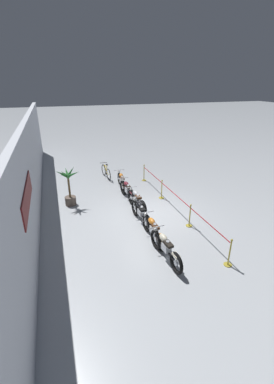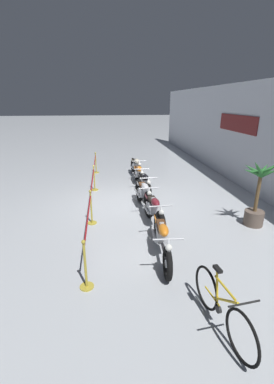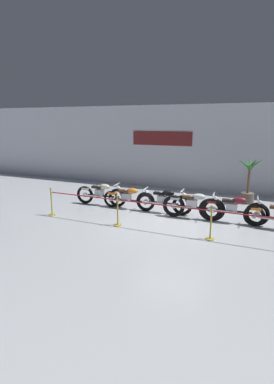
{
  "view_description": "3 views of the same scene",
  "coord_description": "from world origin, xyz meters",
  "px_view_note": "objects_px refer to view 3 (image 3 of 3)",
  "views": [
    {
      "loc": [
        -10.05,
        4.0,
        5.82
      ],
      "look_at": [
        1.16,
        0.33,
        0.72
      ],
      "focal_mm": 24.0,
      "sensor_mm": 36.0,
      "label": 1
    },
    {
      "loc": [
        8.58,
        -0.73,
        3.46
      ],
      "look_at": [
        1.27,
        0.2,
        0.84
      ],
      "focal_mm": 24.0,
      "sensor_mm": 36.0,
      "label": 2
    },
    {
      "loc": [
        2.88,
        -9.64,
        3.4
      ],
      "look_at": [
        -1.4,
        0.13,
        0.87
      ],
      "focal_mm": 28.0,
      "sensor_mm": 36.0,
      "label": 3
    }
  ],
  "objects_px": {
    "motorcycle_maroon_4": "(233,210)",
    "stanchion_mid_right": "(211,228)",
    "stanchion_far_left": "(124,205)",
    "motorcycle_orange_1": "(128,198)",
    "motorcycle_cream_0": "(101,194)",
    "potted_palm_left_of_row": "(248,182)",
    "stanchion_mid_left": "(118,215)",
    "motorcycle_black_2": "(164,201)",
    "motorcycle_silver_3": "(193,206)"
  },
  "relations": [
    {
      "from": "motorcycle_cream_0",
      "to": "stanchion_mid_left",
      "type": "height_order",
      "value": "stanchion_mid_left"
    },
    {
      "from": "motorcycle_maroon_4",
      "to": "stanchion_mid_right",
      "type": "bearing_deg",
      "value": -103.8
    },
    {
      "from": "motorcycle_cream_0",
      "to": "motorcycle_silver_3",
      "type": "xyz_separation_m",
      "value": [
        3.91,
        -0.22,
        0.01
      ]
    },
    {
      "from": "motorcycle_maroon_4",
      "to": "stanchion_mid_right",
      "type": "relative_size",
      "value": 2.21
    },
    {
      "from": "motorcycle_orange_1",
      "to": "stanchion_mid_left",
      "type": "relative_size",
      "value": 2.04
    },
    {
      "from": "stanchion_mid_right",
      "to": "motorcycle_orange_1",
      "type": "bearing_deg",
      "value": 152.14
    },
    {
      "from": "motorcycle_orange_1",
      "to": "motorcycle_cream_0",
      "type": "bearing_deg",
      "value": 178.07
    },
    {
      "from": "motorcycle_cream_0",
      "to": "stanchion_mid_left",
      "type": "bearing_deg",
      "value": -47.48
    },
    {
      "from": "stanchion_far_left",
      "to": "stanchion_mid_left",
      "type": "xyz_separation_m",
      "value": [
        -0.23,
        0.0,
        -0.36
      ]
    },
    {
      "from": "motorcycle_orange_1",
      "to": "stanchion_far_left",
      "type": "height_order",
      "value": "stanchion_far_left"
    },
    {
      "from": "motorcycle_maroon_4",
      "to": "stanchion_far_left",
      "type": "xyz_separation_m",
      "value": [
        -3.26,
        -1.78,
        0.24
      ]
    },
    {
      "from": "motorcycle_silver_3",
      "to": "stanchion_mid_left",
      "type": "relative_size",
      "value": 2.11
    },
    {
      "from": "motorcycle_black_2",
      "to": "stanchion_mid_right",
      "type": "distance_m",
      "value": 2.84
    },
    {
      "from": "potted_palm_left_of_row",
      "to": "motorcycle_maroon_4",
      "type": "bearing_deg",
      "value": -95.05
    },
    {
      "from": "motorcycle_maroon_4",
      "to": "potted_palm_left_of_row",
      "type": "height_order",
      "value": "potted_palm_left_of_row"
    },
    {
      "from": "motorcycle_cream_0",
      "to": "motorcycle_maroon_4",
      "type": "distance_m",
      "value": 5.27
    },
    {
      "from": "motorcycle_cream_0",
      "to": "motorcycle_maroon_4",
      "type": "bearing_deg",
      "value": -1.59
    },
    {
      "from": "stanchion_far_left",
      "to": "stanchion_mid_right",
      "type": "xyz_separation_m",
      "value": [
        2.83,
        0.0,
        -0.36
      ]
    },
    {
      "from": "motorcycle_silver_3",
      "to": "stanchion_mid_left",
      "type": "xyz_separation_m",
      "value": [
        -2.15,
        -1.7,
        -0.13
      ]
    },
    {
      "from": "potted_palm_left_of_row",
      "to": "stanchion_mid_right",
      "type": "distance_m",
      "value": 4.81
    },
    {
      "from": "motorcycle_cream_0",
      "to": "stanchion_mid_right",
      "type": "xyz_separation_m",
      "value": [
        4.83,
        -1.92,
        -0.12
      ]
    },
    {
      "from": "motorcycle_cream_0",
      "to": "stanchion_mid_right",
      "type": "bearing_deg",
      "value": -21.74
    },
    {
      "from": "motorcycle_black_2",
      "to": "motorcycle_maroon_4",
      "type": "xyz_separation_m",
      "value": [
        2.54,
        -0.13,
        0.01
      ]
    },
    {
      "from": "motorcycle_maroon_4",
      "to": "stanchion_mid_left",
      "type": "bearing_deg",
      "value": -153.06
    },
    {
      "from": "motorcycle_orange_1",
      "to": "potted_palm_left_of_row",
      "type": "distance_m",
      "value": 5.14
    },
    {
      "from": "potted_palm_left_of_row",
      "to": "stanchion_mid_right",
      "type": "xyz_separation_m",
      "value": [
        -0.7,
        -4.72,
        -0.54
      ]
    },
    {
      "from": "motorcycle_black_2",
      "to": "potted_palm_left_of_row",
      "type": "distance_m",
      "value": 3.99
    },
    {
      "from": "motorcycle_cream_0",
      "to": "stanchion_far_left",
      "type": "bearing_deg",
      "value": -43.91
    },
    {
      "from": "motorcycle_black_2",
      "to": "potted_palm_left_of_row",
      "type": "height_order",
      "value": "potted_palm_left_of_row"
    },
    {
      "from": "motorcycle_orange_1",
      "to": "stanchion_far_left",
      "type": "bearing_deg",
      "value": -68.75
    },
    {
      "from": "motorcycle_orange_1",
      "to": "motorcycle_black_2",
      "type": "bearing_deg",
      "value": 1.02
    },
    {
      "from": "motorcycle_maroon_4",
      "to": "potted_palm_left_of_row",
      "type": "relative_size",
      "value": 1.16
    },
    {
      "from": "motorcycle_black_2",
      "to": "motorcycle_silver_3",
      "type": "bearing_deg",
      "value": -9.98
    },
    {
      "from": "motorcycle_black_2",
      "to": "stanchion_mid_right",
      "type": "bearing_deg",
      "value": -42.28
    },
    {
      "from": "motorcycle_black_2",
      "to": "stanchion_far_left",
      "type": "xyz_separation_m",
      "value": [
        -0.73,
        -1.91,
        0.25
      ]
    },
    {
      "from": "stanchion_far_left",
      "to": "motorcycle_black_2",
      "type": "bearing_deg",
      "value": 69.08
    },
    {
      "from": "motorcycle_cream_0",
      "to": "stanchion_mid_left",
      "type": "xyz_separation_m",
      "value": [
        1.76,
        -1.92,
        -0.12
      ]
    },
    {
      "from": "stanchion_mid_left",
      "to": "stanchion_far_left",
      "type": "bearing_deg",
      "value": 0.0
    },
    {
      "from": "motorcycle_silver_3",
      "to": "stanchion_mid_right",
      "type": "relative_size",
      "value": 2.11
    },
    {
      "from": "motorcycle_cream_0",
      "to": "motorcycle_black_2",
      "type": "bearing_deg",
      "value": -0.35
    },
    {
      "from": "motorcycle_orange_1",
      "to": "potted_palm_left_of_row",
      "type": "relative_size",
      "value": 1.07
    },
    {
      "from": "motorcycle_maroon_4",
      "to": "potted_palm_left_of_row",
      "type": "xyz_separation_m",
      "value": [
        0.26,
        2.95,
        0.42
      ]
    },
    {
      "from": "potted_palm_left_of_row",
      "to": "stanchion_mid_right",
      "type": "relative_size",
      "value": 1.9
    },
    {
      "from": "motorcycle_cream_0",
      "to": "potted_palm_left_of_row",
      "type": "height_order",
      "value": "potted_palm_left_of_row"
    },
    {
      "from": "motorcycle_silver_3",
      "to": "stanchion_far_left",
      "type": "relative_size",
      "value": 0.26
    },
    {
      "from": "motorcycle_silver_3",
      "to": "stanchion_mid_right",
      "type": "distance_m",
      "value": 1.94
    },
    {
      "from": "motorcycle_orange_1",
      "to": "potted_palm_left_of_row",
      "type": "height_order",
      "value": "potted_palm_left_of_row"
    },
    {
      "from": "motorcycle_cream_0",
      "to": "stanchion_mid_right",
      "type": "height_order",
      "value": "stanchion_mid_right"
    },
    {
      "from": "motorcycle_orange_1",
      "to": "stanchion_mid_left",
      "type": "bearing_deg",
      "value": -75.2
    },
    {
      "from": "motorcycle_orange_1",
      "to": "stanchion_mid_left",
      "type": "height_order",
      "value": "stanchion_mid_left"
    }
  ]
}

